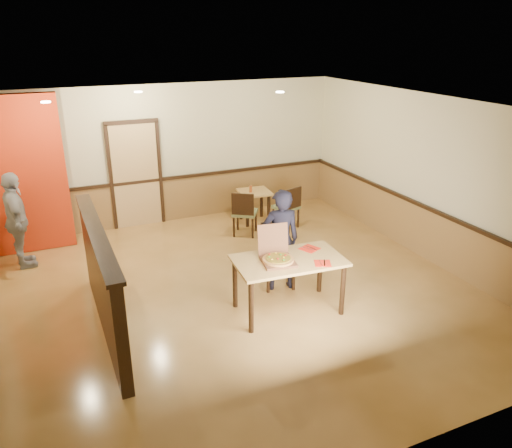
# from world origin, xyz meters

# --- Properties ---
(floor) EXTENTS (7.00, 7.00, 0.00)m
(floor) POSITION_xyz_m (0.00, 0.00, 0.00)
(floor) COLOR tan
(floor) RESTS_ON ground
(ceiling) EXTENTS (7.00, 7.00, 0.00)m
(ceiling) POSITION_xyz_m (0.00, 0.00, 2.80)
(ceiling) COLOR black
(ceiling) RESTS_ON wall_back
(wall_back) EXTENTS (7.00, 0.00, 7.00)m
(wall_back) POSITION_xyz_m (0.00, 3.50, 1.40)
(wall_back) COLOR beige
(wall_back) RESTS_ON floor
(wall_right) EXTENTS (0.00, 7.00, 7.00)m
(wall_right) POSITION_xyz_m (3.50, 0.00, 1.40)
(wall_right) COLOR beige
(wall_right) RESTS_ON floor
(wainscot_back) EXTENTS (7.00, 0.04, 0.90)m
(wainscot_back) POSITION_xyz_m (0.00, 3.47, 0.45)
(wainscot_back) COLOR olive
(wainscot_back) RESTS_ON floor
(chair_rail_back) EXTENTS (7.00, 0.06, 0.06)m
(chair_rail_back) POSITION_xyz_m (0.00, 3.45, 0.92)
(chair_rail_back) COLOR black
(chair_rail_back) RESTS_ON wall_back
(wainscot_right) EXTENTS (0.04, 7.00, 0.90)m
(wainscot_right) POSITION_xyz_m (3.47, 0.00, 0.45)
(wainscot_right) COLOR olive
(wainscot_right) RESTS_ON floor
(chair_rail_right) EXTENTS (0.06, 7.00, 0.06)m
(chair_rail_right) POSITION_xyz_m (3.45, 0.00, 0.92)
(chair_rail_right) COLOR black
(chair_rail_right) RESTS_ON wall_right
(back_door) EXTENTS (0.90, 0.06, 2.10)m
(back_door) POSITION_xyz_m (-0.80, 3.46, 1.05)
(back_door) COLOR tan
(back_door) RESTS_ON wall_back
(booth_partition) EXTENTS (0.20, 3.10, 1.44)m
(booth_partition) POSITION_xyz_m (-2.00, -0.20, 0.74)
(booth_partition) COLOR black
(booth_partition) RESTS_ON floor
(red_accent_panel) EXTENTS (1.60, 0.20, 2.78)m
(red_accent_panel) POSITION_xyz_m (-2.90, 3.00, 1.40)
(red_accent_panel) COLOR #B62A0D
(red_accent_panel) RESTS_ON floor
(spot_a) EXTENTS (0.14, 0.14, 0.02)m
(spot_a) POSITION_xyz_m (-2.30, 1.80, 2.78)
(spot_a) COLOR #FFE4B2
(spot_a) RESTS_ON ceiling
(spot_b) EXTENTS (0.14, 0.14, 0.02)m
(spot_b) POSITION_xyz_m (-0.80, 2.50, 2.78)
(spot_b) COLOR #FFE4B2
(spot_b) RESTS_ON ceiling
(spot_c) EXTENTS (0.14, 0.14, 0.02)m
(spot_c) POSITION_xyz_m (1.40, 1.50, 2.78)
(spot_c) COLOR #FFE4B2
(spot_c) RESTS_ON ceiling
(main_table) EXTENTS (1.57, 0.98, 0.81)m
(main_table) POSITION_xyz_m (0.44, -0.77, 0.70)
(main_table) COLOR tan
(main_table) RESTS_ON floor
(diner_chair) EXTENTS (0.58, 0.58, 0.99)m
(diner_chair) POSITION_xyz_m (0.66, 0.04, 0.54)
(diner_chair) COLOR #636D40
(diner_chair) RESTS_ON floor
(side_chair_left) EXTENTS (0.62, 0.62, 0.90)m
(side_chair_left) POSITION_xyz_m (0.96, 2.06, 0.49)
(side_chair_left) COLOR #636D40
(side_chair_left) RESTS_ON floor
(side_chair_right) EXTENTS (0.54, 0.54, 0.87)m
(side_chair_right) POSITION_xyz_m (1.91, 2.06, 0.48)
(side_chair_right) COLOR #636D40
(side_chair_right) RESTS_ON floor
(side_table) EXTENTS (0.68, 0.68, 0.67)m
(side_table) POSITION_xyz_m (1.44, 2.67, 0.50)
(side_table) COLOR tan
(side_table) RESTS_ON floor
(diner) EXTENTS (0.65, 0.49, 1.61)m
(diner) POSITION_xyz_m (0.64, -0.11, 0.80)
(diner) COLOR black
(diner) RESTS_ON floor
(passerby) EXTENTS (0.50, 1.00, 1.65)m
(passerby) POSITION_xyz_m (-3.00, 2.33, 0.82)
(passerby) COLOR gray
(passerby) RESTS_ON floor
(pizza_box) EXTENTS (0.51, 0.58, 0.46)m
(pizza_box) POSITION_xyz_m (0.27, -0.76, 0.87)
(pizza_box) COLOR brown
(pizza_box) RESTS_ON main_table
(pizza) EXTENTS (0.56, 0.56, 0.03)m
(pizza) POSITION_xyz_m (0.26, -0.80, 0.86)
(pizza) COLOR #C69148
(pizza) RESTS_ON pizza_box
(napkin_near) EXTENTS (0.29, 0.29, 0.01)m
(napkin_near) POSITION_xyz_m (0.80, -1.08, 0.81)
(napkin_near) COLOR red
(napkin_near) RESTS_ON main_table
(napkin_far) EXTENTS (0.32, 0.32, 0.01)m
(napkin_far) POSITION_xyz_m (0.88, -0.58, 0.81)
(napkin_far) COLOR red
(napkin_far) RESTS_ON main_table
(condiment) EXTENTS (0.05, 0.05, 0.14)m
(condiment) POSITION_xyz_m (1.34, 2.63, 0.73)
(condiment) COLOR #96441B
(condiment) RESTS_ON side_table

